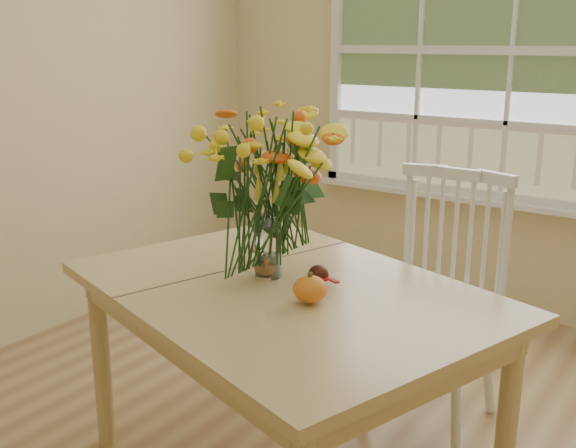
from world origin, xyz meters
The scene contains 8 objects.
wall_back centered at (0.00, 2.25, 1.35)m, with size 4.00×0.02×2.70m, color beige.
window centered at (0.00, 2.21, 1.53)m, with size 2.42×0.12×1.74m.
dining_table centered at (-0.09, 0.15, 0.69)m, with size 1.70×1.43×0.78m.
windsor_chair centered at (0.17, 0.95, 0.59)m, with size 0.49×0.47×1.06m.
flower_vase centered at (-0.19, 0.20, 1.12)m, with size 0.47×0.47×0.56m.
pumpkin centered at (0.07, 0.07, 0.83)m, with size 0.11×0.11×0.09m, color orange.
turkey_figurine centered at (-0.19, 0.17, 0.82)m, with size 0.09×0.07×0.10m.
dark_gourd centered at (0.00, 0.24, 0.81)m, with size 0.12×0.07×0.07m.
Camera 1 is at (1.18, -1.65, 1.61)m, focal length 42.00 mm.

